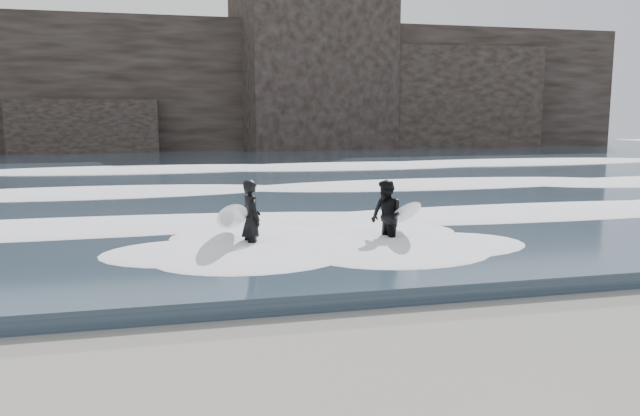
# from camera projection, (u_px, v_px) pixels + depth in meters

# --- Properties ---
(ground) EXTENTS (120.00, 120.00, 0.00)m
(ground) POSITION_uv_depth(u_px,v_px,m) (414.00, 402.00, 6.41)
(ground) COLOR #776D51
(ground) RESTS_ON ground
(sea) EXTENTS (90.00, 52.00, 0.30)m
(sea) POSITION_uv_depth(u_px,v_px,m) (213.00, 166.00, 34.26)
(sea) COLOR #273746
(sea) RESTS_ON ground
(headland) EXTENTS (70.00, 9.00, 10.00)m
(headland) POSITION_uv_depth(u_px,v_px,m) (196.00, 89.00, 49.88)
(headland) COLOR black
(headland) RESTS_ON ground
(foam_near) EXTENTS (60.00, 3.20, 0.20)m
(foam_near) POSITION_uv_depth(u_px,v_px,m) (272.00, 221.00, 15.00)
(foam_near) COLOR white
(foam_near) RESTS_ON sea
(foam_mid) EXTENTS (60.00, 4.00, 0.24)m
(foam_mid) POSITION_uv_depth(u_px,v_px,m) (239.00, 187.00, 21.73)
(foam_mid) COLOR white
(foam_mid) RESTS_ON sea
(foam_far) EXTENTS (60.00, 4.80, 0.30)m
(foam_far) POSITION_uv_depth(u_px,v_px,m) (219.00, 166.00, 30.37)
(foam_far) COLOR white
(foam_far) RESTS_ON sea
(surfer_left) EXTENTS (1.00, 2.20, 1.62)m
(surfer_left) POSITION_uv_depth(u_px,v_px,m) (245.00, 218.00, 12.80)
(surfer_left) COLOR black
(surfer_left) RESTS_ON ground
(surfer_right) EXTENTS (1.17, 1.84, 1.56)m
(surfer_right) POSITION_uv_depth(u_px,v_px,m) (389.00, 216.00, 13.25)
(surfer_right) COLOR black
(surfer_right) RESTS_ON ground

